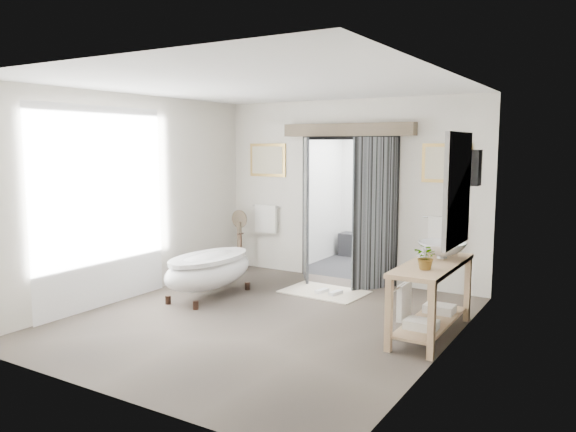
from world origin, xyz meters
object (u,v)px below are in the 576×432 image
at_px(clawfoot_tub, 209,269).
at_px(vanity, 429,292).
at_px(rug, 324,292).
at_px(basin, 442,250).

xyz_separation_m(clawfoot_tub, vanity, (3.22, 0.02, 0.10)).
bearing_deg(rug, clawfoot_tub, -140.86).
bearing_deg(clawfoot_tub, vanity, 0.28).
relative_size(rug, basin, 2.12).
bearing_deg(basin, vanity, -77.09).
bearing_deg(vanity, clawfoot_tub, -179.72).
bearing_deg(vanity, basin, 83.85).
height_order(rug, basin, basin).
height_order(clawfoot_tub, vanity, vanity).
bearing_deg(basin, rug, 178.81).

